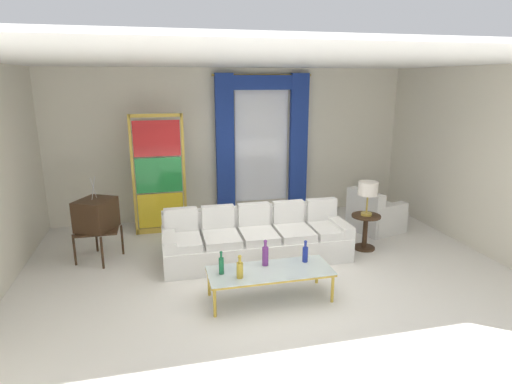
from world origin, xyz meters
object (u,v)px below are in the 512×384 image
Objects in this scene: vintage_tv at (96,216)px; bottle_crystal_tall at (305,253)px; couch_white_long at (256,240)px; table_lamp_brass at (368,190)px; stained_glass_divider at (159,177)px; bottle_ruby_flask at (265,255)px; round_side_table at (365,229)px; peacock_figurine at (184,226)px; bottle_amber_squat at (240,269)px; coffee_table at (270,272)px; bottle_blue_decanter at (221,265)px; armchair_white at (374,216)px.

bottle_crystal_tall is at bearing -30.92° from vintage_tv.
couch_white_long is at bearing 108.25° from bottle_crystal_tall.
vintage_tv is at bearing 172.51° from table_lamp_brass.
stained_glass_divider is (-1.84, 2.72, 0.53)m from bottle_crystal_tall.
bottle_ruby_flask is 0.62× the size of table_lamp_brass.
round_side_table is (1.87, -0.06, 0.05)m from couch_white_long.
round_side_table is at bearing -23.14° from peacock_figurine.
table_lamp_brass reaches higher than bottle_amber_squat.
peacock_figurine is at bearing 110.20° from coffee_table.
bottle_blue_decanter reaches higher than peacock_figurine.
bottle_blue_decanter reaches higher than bottle_amber_squat.
armchair_white reaches higher than round_side_table.
table_lamp_brass is (1.87, -0.06, 0.72)m from couch_white_long.
coffee_table is 5.22× the size of bottle_crystal_tall.
bottle_amber_squat is 0.30× the size of armchair_white.
bottle_amber_squat is 3.72m from armchair_white.
coffee_table is 0.56m from bottle_crystal_tall.
stained_glass_divider is (0.99, 1.03, 0.33)m from vintage_tv.
bottle_ruby_flask is at bearing -151.32° from round_side_table.
couch_white_long is 2.24m from stained_glass_divider.
couch_white_long is 4.92× the size of round_side_table.
armchair_white is (2.60, 2.04, -0.09)m from coffee_table.
couch_white_long reaches higher than bottle_amber_squat.
stained_glass_divider reaches higher than table_lamp_brass.
bottle_crystal_tall is 1.01× the size of bottle_amber_squat.
bottle_amber_squat is 2.84m from table_lamp_brass.
bottle_ruby_flask is 3.24m from armchair_white.
round_side_table is (2.42, 1.39, -0.17)m from bottle_amber_squat.
coffee_table is 1.19× the size of vintage_tv.
armchair_white is at bearing 35.81° from bottle_ruby_flask.
round_side_table is at bearing -7.49° from vintage_tv.
coffee_table is 0.24m from bottle_ruby_flask.
bottle_blue_decanter is at bearing -148.05° from armchair_white.
round_side_table is at bearing 37.33° from bottle_crystal_tall.
bottle_crystal_tall is 0.98m from bottle_amber_squat.
bottle_ruby_flask is 0.59× the size of peacock_figurine.
bottle_amber_squat is 2.71m from peacock_figurine.
bottle_blue_decanter is at bearing -168.76° from bottle_ruby_flask.
bottle_crystal_tall is (0.39, -1.19, 0.23)m from couch_white_long.
round_side_table is at bearing 90.00° from table_lamp_brass.
bottle_crystal_tall is 0.86× the size of bottle_ruby_flask.
table_lamp_brass is (4.31, -0.57, 0.30)m from vintage_tv.
bottle_amber_squat is at bearing -150.13° from round_side_table.
couch_white_long is 9.57× the size of bottle_blue_decanter.
bottle_crystal_tall is at bearing -142.67° from round_side_table.
bottle_ruby_flask reaches higher than coffee_table.
vintage_tv is at bearing 168.35° from couch_white_long.
bottle_ruby_flask reaches higher than peacock_figurine.
round_side_table is at bearing 28.68° from bottle_ruby_flask.
armchair_white reaches higher than bottle_crystal_tall.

